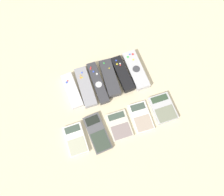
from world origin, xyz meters
name	(u,v)px	position (x,y,z in m)	size (l,w,h in m)	color
ground_plane	(114,104)	(0.00, 0.00, 0.00)	(3.00, 3.00, 0.00)	beige
remote_0	(72,91)	(-0.15, 0.11, 0.01)	(0.06, 0.16, 0.02)	silver
remote_1	(86,87)	(-0.09, 0.11, 0.01)	(0.05, 0.18, 0.02)	gray
remote_2	(98,83)	(-0.03, 0.11, 0.01)	(0.04, 0.19, 0.02)	#333338
remote_3	(110,78)	(0.02, 0.11, 0.01)	(0.06, 0.17, 0.03)	#333338
remote_4	(122,74)	(0.08, 0.11, 0.01)	(0.05, 0.17, 0.03)	black
remote_5	(136,70)	(0.14, 0.11, 0.01)	(0.06, 0.18, 0.03)	#B7B7BC
calculator_0	(76,139)	(-0.19, -0.09, 0.01)	(0.07, 0.12, 0.02)	silver
calculator_1	(97,133)	(-0.10, -0.09, 0.01)	(0.08, 0.16, 0.02)	#4C4C51
calculator_2	(119,125)	(-0.01, -0.09, 0.01)	(0.08, 0.11, 0.01)	beige
calculator_3	(141,117)	(0.08, -0.09, 0.01)	(0.08, 0.13, 0.01)	silver
calculator_4	(163,108)	(0.18, -0.09, 0.01)	(0.09, 0.12, 0.02)	#B2B2B7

